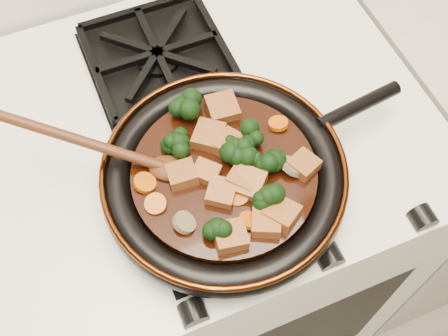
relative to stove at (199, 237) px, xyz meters
name	(u,v)px	position (x,y,z in m)	size (l,w,h in m)	color
stove	(199,237)	(0.00, 0.00, 0.00)	(0.76, 0.60, 0.90)	silver
burner_grate_front	(223,195)	(0.00, -0.14, 0.46)	(0.23, 0.23, 0.03)	black
burner_grate_back	(158,57)	(0.00, 0.14, 0.46)	(0.23, 0.23, 0.03)	black
skillet	(225,177)	(0.01, -0.13, 0.49)	(0.47, 0.35, 0.05)	black
braising_sauce	(224,175)	(0.01, -0.13, 0.50)	(0.26, 0.26, 0.02)	black
tofu_cube_0	(206,173)	(-0.02, -0.12, 0.52)	(0.03, 0.03, 0.02)	brown
tofu_cube_1	(230,236)	(-0.02, -0.22, 0.52)	(0.04, 0.04, 0.02)	brown
tofu_cube_2	(209,136)	(0.01, -0.07, 0.52)	(0.04, 0.04, 0.02)	brown
tofu_cube_3	(249,184)	(0.03, -0.16, 0.52)	(0.04, 0.04, 0.02)	brown
tofu_cube_4	(244,178)	(0.03, -0.15, 0.52)	(0.04, 0.04, 0.02)	brown
tofu_cube_5	(282,214)	(0.05, -0.22, 0.52)	(0.04, 0.04, 0.02)	brown
tofu_cube_6	(222,109)	(0.04, -0.04, 0.52)	(0.04, 0.04, 0.02)	brown
tofu_cube_7	(304,165)	(0.11, -0.16, 0.52)	(0.04, 0.04, 0.02)	brown
tofu_cube_8	(267,223)	(0.03, -0.22, 0.52)	(0.04, 0.04, 0.02)	brown
tofu_cube_9	(221,193)	(-0.01, -0.16, 0.52)	(0.04, 0.04, 0.02)	brown
tofu_cube_10	(232,146)	(0.03, -0.10, 0.52)	(0.04, 0.04, 0.02)	brown
tofu_cube_11	(182,175)	(-0.05, -0.12, 0.52)	(0.04, 0.04, 0.02)	brown
broccoli_floret_0	(263,194)	(0.04, -0.19, 0.52)	(0.06, 0.06, 0.05)	black
broccoli_floret_1	(187,111)	(-0.01, -0.02, 0.52)	(0.06, 0.06, 0.06)	black
broccoli_floret_2	(234,149)	(0.03, -0.11, 0.52)	(0.06, 0.06, 0.05)	black
broccoli_floret_3	(246,139)	(0.05, -0.10, 0.52)	(0.06, 0.06, 0.05)	black
broccoli_floret_4	(267,160)	(0.07, -0.14, 0.52)	(0.06, 0.06, 0.06)	black
broccoli_floret_5	(177,147)	(-0.04, -0.07, 0.52)	(0.06, 0.06, 0.05)	black
broccoli_floret_6	(245,160)	(0.04, -0.13, 0.52)	(0.06, 0.06, 0.06)	black
broccoli_floret_7	(222,229)	(-0.03, -0.21, 0.52)	(0.06, 0.06, 0.05)	black
carrot_coin_0	(238,194)	(0.01, -0.17, 0.51)	(0.03, 0.03, 0.01)	#B34B04
carrot_coin_1	(249,220)	(0.01, -0.21, 0.51)	(0.03, 0.03, 0.01)	#B34B04
carrot_coin_2	(278,124)	(0.11, -0.09, 0.51)	(0.03, 0.03, 0.01)	#B34B04
carrot_coin_3	(156,204)	(-0.10, -0.14, 0.51)	(0.03, 0.03, 0.01)	#B34B04
carrot_coin_4	(145,183)	(-0.10, -0.11, 0.51)	(0.03, 0.03, 0.01)	#B34B04
mushroom_slice_0	(293,166)	(0.10, -0.16, 0.52)	(0.04, 0.04, 0.01)	brown
mushroom_slice_1	(184,222)	(-0.07, -0.18, 0.52)	(0.03, 0.03, 0.01)	brown
mushroom_slice_2	(276,213)	(0.04, -0.22, 0.52)	(0.04, 0.04, 0.01)	brown
wooden_spoon	(118,152)	(-0.12, -0.06, 0.53)	(0.14, 0.11, 0.25)	#44210E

